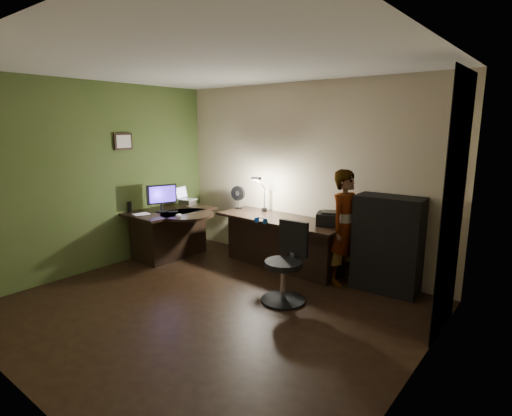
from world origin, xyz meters
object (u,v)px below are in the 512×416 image
Objects in this scene: monitor at (161,202)px; office_chair at (284,264)px; person at (345,228)px; desk_right at (281,243)px; cabinet at (387,244)px; desk_left at (171,233)px.

monitor reaches higher than office_chair.
person reaches higher than office_chair.
monitor is at bearing -150.94° from desk_right.
office_chair is at bearing -129.90° from cabinet.
desk_left is 1.82m from desk_right.
monitor is at bearing 117.36° from person.
cabinet is (1.53, 0.15, 0.24)m from desk_right.
cabinet reaches higher than desk_right.
cabinet is 1.28× the size of office_chair.
monitor is (0.01, -0.17, 0.54)m from desk_left.
cabinet is (3.22, 0.82, 0.23)m from desk_left.
cabinet is 2.66× the size of monitor.
desk_left is 0.57m from monitor.
person is at bearing -170.79° from cabinet.
person is (-0.53, -0.11, 0.15)m from cabinet.
cabinet is at bearing -68.54° from person.
desk_left is 2.87× the size of monitor.
office_chair is (2.39, -0.12, -0.45)m from monitor.
desk_right is 4.37× the size of monitor.
cabinet reaches higher than desk_left.
desk_right is at bearing 124.38° from office_chair.
desk_right is 1.64× the size of cabinet.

